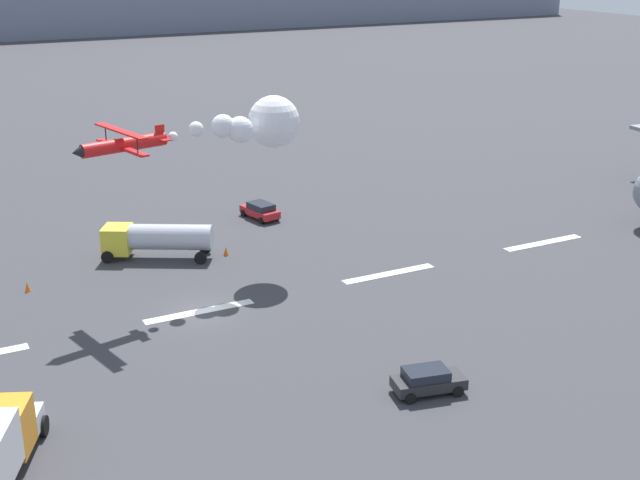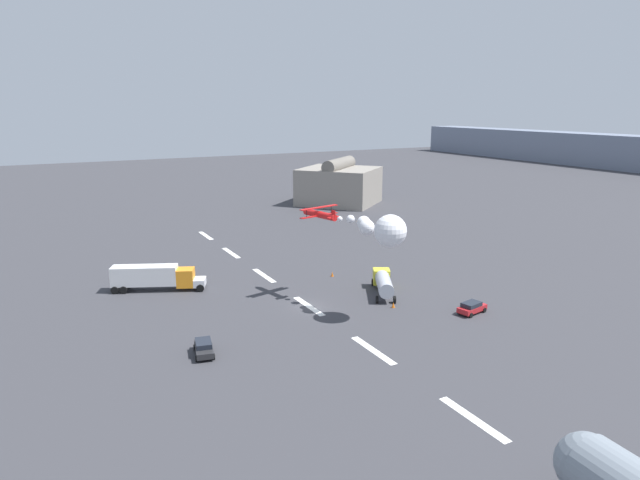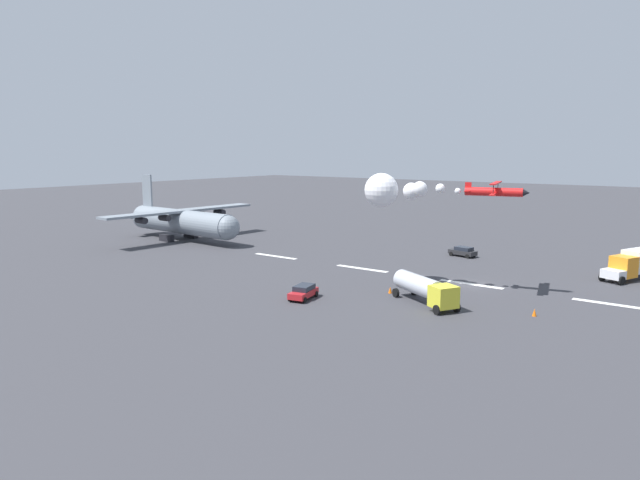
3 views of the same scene
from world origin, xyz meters
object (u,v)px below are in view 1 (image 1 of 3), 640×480
(airport_staff_sedan, at_px, (260,210))
(traffic_cone_far, at_px, (226,251))
(fuel_tanker_truck, at_px, (156,238))
(followme_car_yellow, at_px, (428,380))
(stunt_biplane_red, at_px, (261,122))
(traffic_cone_near, at_px, (27,287))

(airport_staff_sedan, xyz_separation_m, traffic_cone_far, (-6.49, -7.78, -0.44))
(fuel_tanker_truck, distance_m, followme_car_yellow, 29.39)
(airport_staff_sedan, distance_m, traffic_cone_far, 10.14)
(fuel_tanker_truck, relative_size, followme_car_yellow, 2.01)
(fuel_tanker_truck, xyz_separation_m, airport_staff_sedan, (11.74, 5.80, -0.93))
(stunt_biplane_red, xyz_separation_m, traffic_cone_near, (-17.85, 3.06, -11.23))
(followme_car_yellow, height_order, traffic_cone_near, followme_car_yellow)
(airport_staff_sedan, bearing_deg, fuel_tanker_truck, -153.72)
(fuel_tanker_truck, height_order, traffic_cone_far, fuel_tanker_truck)
(airport_staff_sedan, bearing_deg, stunt_biplane_red, -112.06)
(stunt_biplane_red, height_order, airport_staff_sedan, stunt_biplane_red)
(fuel_tanker_truck, bearing_deg, airport_staff_sedan, 26.28)
(stunt_biplane_red, height_order, fuel_tanker_truck, stunt_biplane_red)
(airport_staff_sedan, bearing_deg, traffic_cone_far, -129.82)
(followme_car_yellow, relative_size, traffic_cone_near, 5.91)
(traffic_cone_near, bearing_deg, followme_car_yellow, -55.47)
(stunt_biplane_red, height_order, traffic_cone_near, stunt_biplane_red)
(stunt_biplane_red, distance_m, followme_car_yellow, 25.44)
(traffic_cone_near, bearing_deg, airport_staff_sedan, 20.02)
(airport_staff_sedan, bearing_deg, followme_car_yellow, -97.39)
(stunt_biplane_red, xyz_separation_m, followme_car_yellow, (0.10, -23.04, -10.79))
(traffic_cone_far, bearing_deg, airport_staff_sedan, 50.18)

